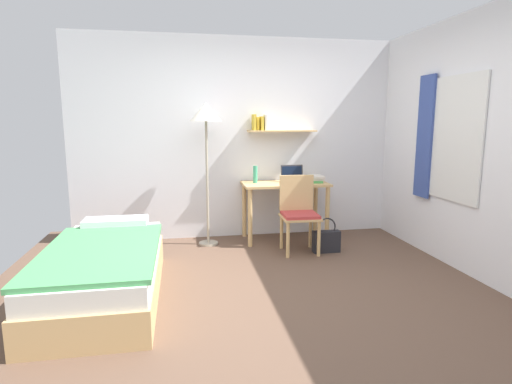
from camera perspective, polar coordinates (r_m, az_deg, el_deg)
The scene contains 11 objects.
ground_plane at distance 3.79m, azimuth 2.98°, elevation -14.05°, with size 5.28×5.28×0.00m, color brown.
wall_back at distance 5.46m, azimuth -1.77°, elevation 7.38°, with size 4.40×0.27×2.60m.
wall_right at distance 4.44m, azimuth 29.47°, elevation 5.60°, with size 0.10×4.40×2.60m.
bed at distance 3.89m, azimuth -20.23°, elevation -10.24°, with size 0.93×1.90×0.54m.
desk at distance 5.32m, azimuth 4.02°, elevation -0.18°, with size 1.09×0.56×0.75m.
desk_chair at distance 4.88m, azimuth 5.94°, elevation -2.59°, with size 0.45×0.43×0.90m.
standing_lamp at distance 5.04m, azimuth -6.95°, elevation 9.80°, with size 0.38×0.38×1.75m.
laptop at distance 5.33m, azimuth 5.13°, elevation 1.96°, with size 0.30×0.22×0.22m.
water_bottle at distance 5.24m, azimuth -0.10°, elevation 2.46°, with size 0.06×0.06×0.22m, color #42A87F.
book_stack at distance 5.36m, azimuth 8.38°, elevation 1.82°, with size 0.18×0.24×0.09m.
handbag at distance 4.96m, azimuth 9.73°, elevation -6.63°, with size 0.32×0.11×0.42m.
Camera 1 is at (-0.81, -3.37, 1.53)m, focal length 28.85 mm.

